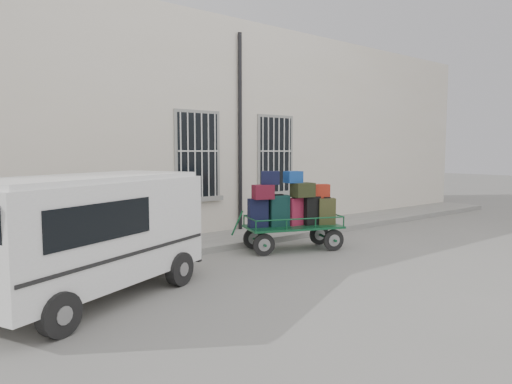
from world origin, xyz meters
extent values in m
plane|color=slate|center=(0.00, 0.00, 0.00)|extent=(80.00, 80.00, 0.00)
cube|color=beige|center=(0.00, 5.50, 3.00)|extent=(24.00, 5.00, 6.00)
cylinder|color=black|center=(0.95, 2.92, 2.80)|extent=(0.11, 0.11, 5.60)
cube|color=black|center=(-0.40, 2.98, 2.25)|extent=(1.20, 0.08, 2.20)
cube|color=gray|center=(-0.40, 2.96, 1.09)|extent=(1.45, 0.22, 0.12)
cube|color=black|center=(2.30, 2.98, 2.25)|extent=(1.20, 0.08, 2.20)
cube|color=gray|center=(2.30, 2.96, 1.09)|extent=(1.45, 0.22, 0.12)
cube|color=slate|center=(0.00, 2.20, 0.07)|extent=(24.00, 1.70, 0.15)
cylinder|color=black|center=(-0.24, 0.41, 0.26)|extent=(0.50, 0.24, 0.51)
cylinder|color=gray|center=(-0.24, 0.41, 0.26)|extent=(0.30, 0.19, 0.28)
cylinder|color=black|center=(0.04, 1.14, 0.26)|extent=(0.50, 0.24, 0.51)
cylinder|color=gray|center=(0.04, 1.14, 0.26)|extent=(0.30, 0.19, 0.28)
cylinder|color=black|center=(1.40, -0.20, 0.26)|extent=(0.50, 0.24, 0.51)
cylinder|color=gray|center=(1.40, -0.20, 0.26)|extent=(0.30, 0.19, 0.28)
cylinder|color=black|center=(1.67, 0.53, 0.26)|extent=(0.50, 0.24, 0.51)
cylinder|color=gray|center=(1.67, 0.53, 0.26)|extent=(0.30, 0.19, 0.28)
cube|color=#114B2A|center=(0.72, 0.47, 0.56)|extent=(2.47, 1.75, 0.05)
cylinder|color=#114B2A|center=(-0.58, 0.96, 0.72)|extent=(0.29, 0.14, 0.58)
cube|color=black|center=(-0.09, 0.82, 0.92)|extent=(0.50, 0.38, 0.67)
cube|color=black|center=(-0.09, 0.82, 1.27)|extent=(0.21, 0.17, 0.03)
cube|color=black|center=(0.38, 0.60, 0.96)|extent=(0.52, 0.34, 0.73)
cube|color=black|center=(0.38, 0.60, 1.34)|extent=(0.22, 0.17, 0.03)
cube|color=maroon|center=(0.80, 0.48, 0.92)|extent=(0.40, 0.22, 0.65)
cube|color=black|center=(0.80, 0.48, 1.26)|extent=(0.19, 0.15, 0.03)
cube|color=black|center=(1.17, 0.33, 0.93)|extent=(0.47, 0.33, 0.69)
cube|color=black|center=(1.17, 0.33, 1.29)|extent=(0.21, 0.19, 0.03)
cube|color=#333219|center=(1.48, 0.13, 0.91)|extent=(0.48, 0.43, 0.64)
cube|color=black|center=(1.48, 0.13, 1.24)|extent=(0.20, 0.17, 0.03)
cube|color=#50101B|center=(-0.04, 0.69, 1.42)|extent=(0.54, 0.43, 0.33)
cube|color=black|center=(0.90, 0.35, 1.44)|extent=(0.55, 0.42, 0.33)
cube|color=maroon|center=(1.40, 0.29, 1.39)|extent=(0.53, 0.45, 0.33)
cube|color=black|center=(0.17, 0.69, 1.74)|extent=(0.49, 0.46, 0.31)
cube|color=navy|center=(0.73, 0.50, 1.75)|extent=(0.43, 0.33, 0.28)
cube|color=white|center=(-4.31, -0.20, 1.12)|extent=(4.18, 3.10, 1.57)
cube|color=white|center=(-4.31, -0.20, 1.94)|extent=(3.96, 2.91, 0.09)
cube|color=black|center=(-4.44, -1.18, 1.38)|extent=(1.76, 0.83, 0.54)
cube|color=black|center=(-2.56, 0.60, 1.38)|extent=(0.54, 1.12, 0.48)
cube|color=black|center=(-2.57, 0.60, 0.37)|extent=(0.75, 1.50, 0.19)
cube|color=white|center=(-2.54, 0.61, 0.58)|extent=(0.18, 0.34, 0.10)
cylinder|color=black|center=(-5.13, -1.46, 0.30)|extent=(0.62, 0.42, 0.59)
cylinder|color=black|center=(-2.83, -0.40, 0.30)|extent=(0.62, 0.42, 0.59)
cylinder|color=black|center=(-3.50, 1.05, 0.30)|extent=(0.62, 0.42, 0.59)
camera|label=1|loc=(-6.65, -7.41, 2.36)|focal=32.00mm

